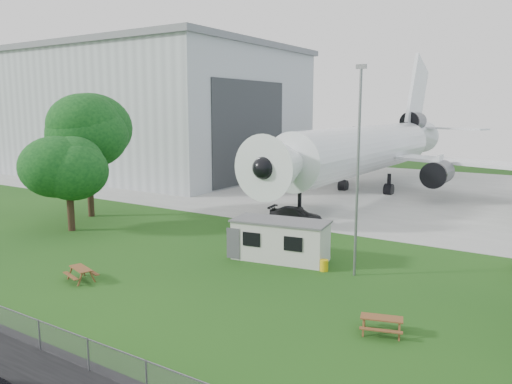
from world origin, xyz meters
The scene contains 12 objects.
ground centered at (0.00, 0.00, 0.00)m, with size 160.00×160.00×0.00m, color #285B19.
concrete_apron centered at (0.00, 38.00, 0.01)m, with size 120.00×46.00×0.03m, color #B7B7B2.
hangar centered at (-37.97, 36.00, 9.41)m, with size 43.00×31.00×18.55m.
airliner centered at (-2.00, 35.86, 5.27)m, with size 46.36×47.73×17.69m.
site_cabin centered at (2.97, 6.54, 1.31)m, with size 6.93×3.68×2.62m.
picnic_west centered at (-4.55, -3.17, 0.00)m, with size 1.80×1.50×0.76m, color brown, non-canonical shape.
picnic_east centered at (12.13, -0.50, 0.00)m, with size 1.80×1.50×0.76m, color brown, non-canonical shape.
fence centered at (0.00, -9.50, 0.00)m, with size 58.00×0.04×1.30m, color gray.
lamp_mast centered at (8.20, 6.20, 6.00)m, with size 0.16×0.16×12.00m, color slate.
tree_west_big centered at (-18.26, 8.68, 7.82)m, with size 8.02×8.02×11.84m.
tree_west_small centered at (-15.15, 4.20, 5.00)m, with size 5.84×5.84×7.94m.
car_apron_van centered at (-1.22, 16.36, 0.68)m, with size 1.90×4.68×1.36m, color black.
Camera 1 is at (18.64, -20.64, 9.69)m, focal length 35.00 mm.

